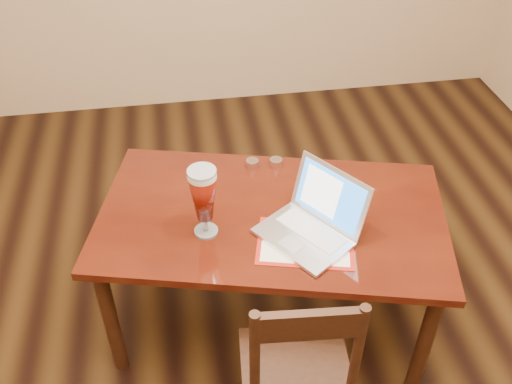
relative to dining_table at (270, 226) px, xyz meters
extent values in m
plane|color=black|center=(-0.03, -0.29, -0.63)|extent=(5.00, 5.00, 0.00)
cube|color=#461509|center=(0.01, 0.01, 0.05)|extent=(1.65, 1.18, 0.04)
cylinder|color=black|center=(-0.73, -0.16, -0.30)|extent=(0.07, 0.07, 0.66)
cylinder|color=black|center=(0.57, -0.49, -0.30)|extent=(0.07, 0.07, 0.66)
cylinder|color=black|center=(-0.55, 0.51, -0.30)|extent=(0.07, 0.07, 0.66)
cylinder|color=black|center=(0.74, 0.18, -0.30)|extent=(0.07, 0.07, 0.66)
cube|color=#A11A0E|center=(0.11, -0.19, 0.07)|extent=(0.45, 0.37, 0.00)
cube|color=white|center=(0.11, -0.19, 0.07)|extent=(0.40, 0.32, 0.00)
cube|color=silver|center=(0.10, -0.17, 0.08)|extent=(0.41, 0.44, 0.02)
cube|color=silver|center=(0.15, -0.14, 0.09)|extent=(0.26, 0.31, 0.00)
cube|color=silver|center=(0.05, -0.21, 0.09)|extent=(0.11, 0.11, 0.00)
cube|color=silver|center=(0.23, -0.08, 0.21)|extent=(0.27, 0.34, 0.24)
cube|color=blue|center=(0.23, -0.08, 0.21)|extent=(0.23, 0.29, 0.20)
cube|color=white|center=(0.20, -0.05, 0.21)|extent=(0.14, 0.17, 0.17)
cylinder|color=silver|center=(-0.28, -0.06, 0.07)|extent=(0.10, 0.10, 0.01)
cylinder|color=silver|center=(-0.28, -0.06, 0.11)|extent=(0.02, 0.02, 0.07)
cylinder|color=silver|center=(-0.28, -0.06, 0.36)|extent=(0.11, 0.11, 0.02)
cylinder|color=silver|center=(-0.28, -0.06, 0.38)|extent=(0.11, 0.11, 0.01)
cylinder|color=silver|center=(-0.02, 0.35, 0.09)|extent=(0.06, 0.06, 0.04)
cylinder|color=silver|center=(0.09, 0.34, 0.09)|extent=(0.06, 0.06, 0.04)
cube|color=black|center=(0.00, -0.59, -0.21)|extent=(0.45, 0.43, 0.04)
cylinder|color=black|center=(-0.16, -0.42, -0.43)|extent=(0.04, 0.04, 0.40)
cylinder|color=black|center=(0.18, -0.44, -0.43)|extent=(0.04, 0.04, 0.40)
cylinder|color=black|center=(-0.18, -0.73, 0.08)|extent=(0.04, 0.04, 0.53)
cylinder|color=black|center=(0.15, -0.76, 0.08)|extent=(0.04, 0.04, 0.53)
cube|color=black|center=(-0.02, -0.75, 0.27)|extent=(0.34, 0.06, 0.12)
camera|label=1|loc=(-0.35, -1.79, 1.70)|focal=40.00mm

